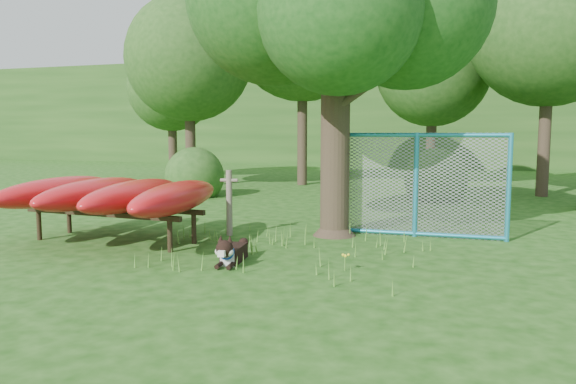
% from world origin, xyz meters
% --- Properties ---
extents(ground, '(80.00, 80.00, 0.00)m').
position_xyz_m(ground, '(0.00, 0.00, 0.00)').
color(ground, '#17430D').
rests_on(ground, ground).
extents(wooden_post, '(0.35, 0.14, 1.27)m').
position_xyz_m(wooden_post, '(-1.31, 2.11, 0.67)').
color(wooden_post, '#6A5E4F').
rests_on(wooden_post, ground).
extents(kayak_rack, '(3.65, 3.44, 1.14)m').
position_xyz_m(kayak_rack, '(-3.03, 0.88, 0.87)').
color(kayak_rack, black).
rests_on(kayak_rack, ground).
extents(husky_dog, '(0.39, 1.13, 0.50)m').
position_xyz_m(husky_dog, '(-0.32, 0.03, 0.18)').
color(husky_dog, black).
rests_on(husky_dog, ground).
extents(fence_section, '(3.39, 0.20, 3.30)m').
position_xyz_m(fence_section, '(2.08, 3.18, 0.99)').
color(fence_section, '#2894BA').
rests_on(fence_section, ground).
extents(wildflower_clump, '(0.12, 0.12, 0.26)m').
position_xyz_m(wildflower_clump, '(1.43, 0.20, 0.21)').
color(wildflower_clump, '#55912F').
rests_on(wildflower_clump, ground).
extents(bg_tree_a, '(4.40, 4.40, 6.70)m').
position_xyz_m(bg_tree_a, '(-6.50, 10.00, 4.48)').
color(bg_tree_a, '#33271B').
rests_on(bg_tree_a, ground).
extents(bg_tree_b, '(5.20, 5.20, 8.22)m').
position_xyz_m(bg_tree_b, '(-3.00, 12.00, 5.61)').
color(bg_tree_b, '#33271B').
rests_on(bg_tree_b, ground).
extents(bg_tree_c, '(4.00, 4.00, 6.12)m').
position_xyz_m(bg_tree_c, '(1.50, 13.00, 4.11)').
color(bg_tree_c, '#33271B').
rests_on(bg_tree_c, ground).
extents(bg_tree_d, '(4.80, 4.80, 7.50)m').
position_xyz_m(bg_tree_d, '(5.00, 11.00, 5.08)').
color(bg_tree_d, '#33271B').
rests_on(bg_tree_d, ground).
extents(bg_tree_f, '(3.60, 3.60, 5.55)m').
position_xyz_m(bg_tree_f, '(-9.00, 13.00, 3.73)').
color(bg_tree_f, '#33271B').
rests_on(bg_tree_f, ground).
extents(shrub_left, '(1.80, 1.80, 1.80)m').
position_xyz_m(shrub_left, '(-5.00, 7.50, 0.00)').
color(shrub_left, '#234C18').
rests_on(shrub_left, ground).
extents(shrub_mid, '(1.80, 1.80, 1.80)m').
position_xyz_m(shrub_mid, '(2.00, 9.00, 0.00)').
color(shrub_mid, '#234C18').
rests_on(shrub_mid, ground).
extents(wooded_hillside, '(80.00, 12.00, 6.00)m').
position_xyz_m(wooded_hillside, '(0.00, 28.00, 3.00)').
color(wooded_hillside, '#234C18').
rests_on(wooded_hillside, ground).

